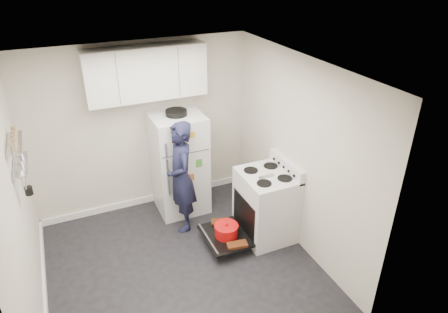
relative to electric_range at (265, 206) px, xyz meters
name	(u,v)px	position (x,y,z in m)	size (l,w,h in m)	color
room	(173,183)	(-1.29, -0.12, 0.74)	(3.21, 3.21, 2.51)	black
electric_range	(265,206)	(0.00, 0.00, 0.00)	(0.66, 0.76, 1.10)	silver
open_oven_door	(226,233)	(-0.58, -0.01, -0.27)	(0.55, 0.72, 0.24)	black
refrigerator	(179,163)	(-0.84, 1.10, 0.30)	(0.72, 0.74, 1.59)	silver
upper_cabinets	(146,73)	(-1.16, 1.28, 1.63)	(1.60, 0.33, 0.70)	silver
wall_shelf_rack	(18,154)	(-2.78, 0.34, 1.21)	(0.14, 0.60, 0.61)	#B2B2B7
person	(181,177)	(-0.96, 0.64, 0.33)	(0.58, 0.38, 1.60)	#171933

